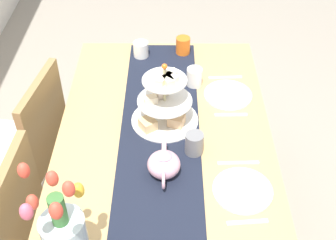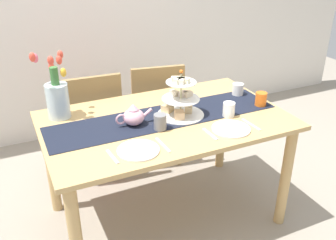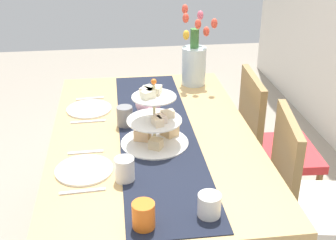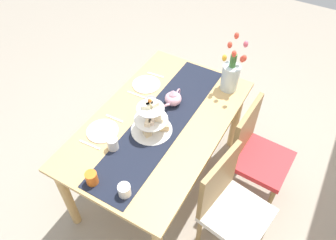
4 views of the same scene
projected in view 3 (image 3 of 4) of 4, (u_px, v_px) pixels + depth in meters
The scene contains 17 objects.
dining_table at pixel (153, 154), 2.10m from camera, with size 1.53×0.93×0.77m.
chair_left at pixel (268, 143), 2.52m from camera, with size 0.44×0.44×0.91m.
chair_right at pixel (306, 197), 2.05m from camera, with size 0.48×0.48×0.91m.
table_runner at pixel (157, 132), 2.05m from camera, with size 1.48×0.35×0.00m, color black.
tiered_cake_stand at pixel (155, 123), 1.92m from camera, with size 0.30×0.30×0.30m.
teapot at pixel (148, 103), 2.21m from camera, with size 0.24×0.13×0.14m.
tulip_vase at pixel (194, 60), 2.56m from camera, with size 0.21×0.19×0.45m.
cream_jug at pixel (209, 205), 1.48m from camera, with size 0.08×0.08×0.09m, color white.
dinner_plate_left at pixel (89, 109), 2.28m from camera, with size 0.23×0.23×0.01m, color white.
fork_left at pixel (90, 98), 2.41m from camera, with size 0.02×0.15×0.01m, color silver.
knife_left at pixel (88, 122), 2.15m from camera, with size 0.01×0.17×0.01m, color silver.
dinner_plate_right at pixel (84, 170), 1.75m from camera, with size 0.23×0.23×0.01m, color white.
fork_right at pixel (86, 152), 1.88m from camera, with size 0.02×0.15×0.01m, color silver.
knife_right at pixel (82, 191), 1.63m from camera, with size 0.01×0.17×0.01m, color silver.
mug_grey at pixel (125, 116), 2.10m from camera, with size 0.08×0.08×0.10m, color slate.
mug_white_text at pixel (125, 169), 1.68m from camera, with size 0.08×0.08×0.10m, color white.
mug_orange at pixel (144, 216), 1.43m from camera, with size 0.08×0.08×0.10m, color orange.
Camera 3 is at (1.81, -0.16, 1.73)m, focal length 47.04 mm.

